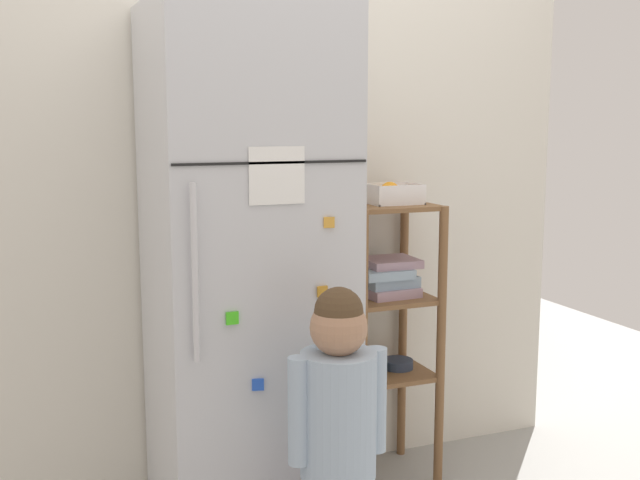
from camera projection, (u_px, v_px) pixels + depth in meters
kitchen_wall_back at (279, 191)px, 3.07m from camera, size 2.56×0.03×2.34m
refrigerator at (246, 273)px, 2.70m from camera, size 0.63×0.67×1.84m
child_standing at (338, 414)px, 2.29m from camera, size 0.31×0.23×0.98m
pantry_shelf_unit at (384, 310)px, 3.09m from camera, size 0.37×0.35×1.13m
fruit_bin at (394, 194)px, 3.03m from camera, size 0.20×0.16×0.08m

